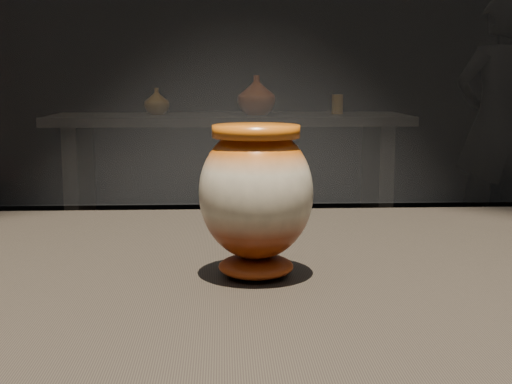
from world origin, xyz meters
TOP-DOWN VIEW (x-y plane):
  - main_vase at (-0.00, 0.01)m, footprint 0.14×0.14m
  - back_shelf at (0.00, 3.30)m, footprint 2.00×0.60m
  - back_vase_left at (-0.40, 3.29)m, footprint 0.18×0.18m
  - back_vase_mid at (0.15, 3.24)m, footprint 0.28×0.28m
  - back_vase_right at (0.62, 3.33)m, footprint 0.07×0.07m
  - visitor at (1.76, 3.86)m, footprint 0.66×0.49m

SIDE VIEW (x-z plane):
  - back_shelf at x=0.00m, z-range 0.19..1.09m
  - visitor at x=1.76m, z-range 0.00..1.64m
  - back_vase_right at x=0.62m, z-range 0.90..1.01m
  - back_vase_left at x=-0.40m, z-range 0.90..1.05m
  - main_vase at x=0.00m, z-range 0.91..1.07m
  - back_vase_mid at x=0.15m, z-range 0.90..1.12m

